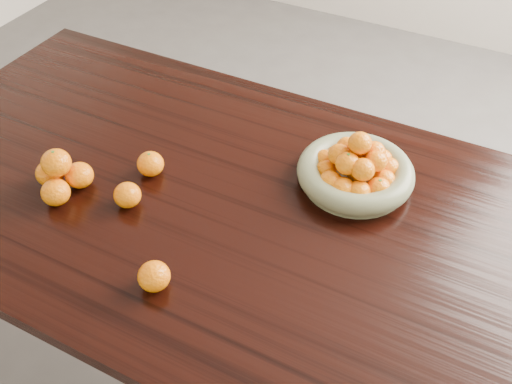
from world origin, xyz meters
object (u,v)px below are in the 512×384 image
at_px(fruit_bowl, 356,170).
at_px(loose_orange_0, 151,164).
at_px(orange_pyramid, 60,176).
at_px(dining_table, 245,230).

distance_m(fruit_bowl, loose_orange_0, 0.52).
height_order(fruit_bowl, loose_orange_0, fruit_bowl).
distance_m(orange_pyramid, loose_orange_0, 0.22).
relative_size(dining_table, fruit_bowl, 6.79).
height_order(dining_table, fruit_bowl, fruit_bowl).
bearing_deg(loose_orange_0, fruit_bowl, 23.38).
distance_m(dining_table, orange_pyramid, 0.48).
relative_size(dining_table, orange_pyramid, 13.73).
bearing_deg(orange_pyramid, loose_orange_0, 43.69).
bearing_deg(dining_table, orange_pyramid, -159.78).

